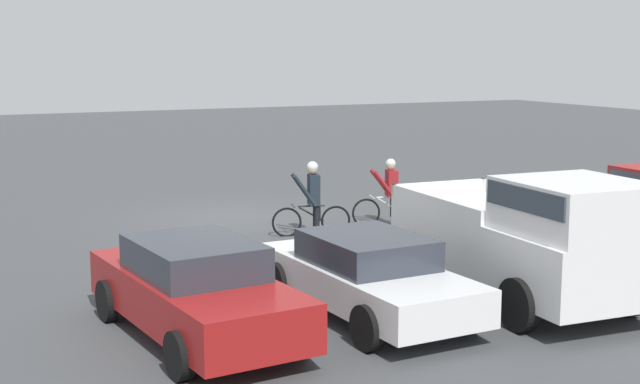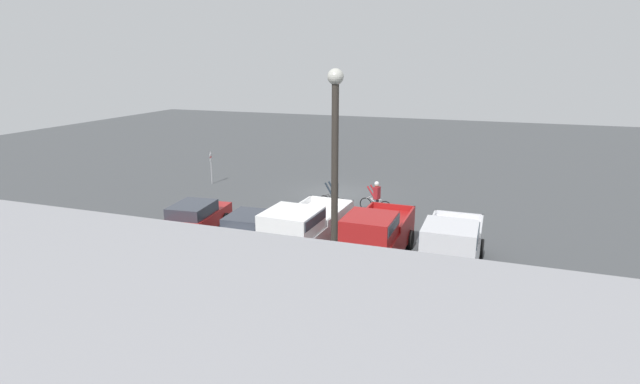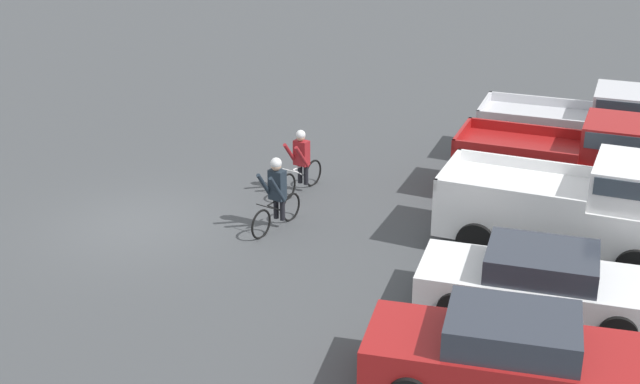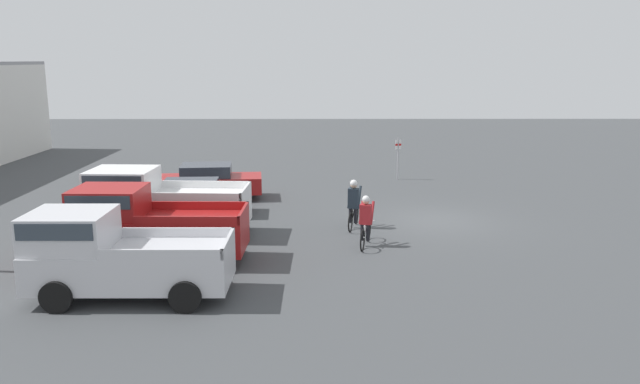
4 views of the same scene
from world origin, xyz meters
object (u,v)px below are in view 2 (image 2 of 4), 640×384
pickup_truck_1 (376,235)px  cyclist_1 (376,197)px  sedan_0 (248,229)px  cyclist_0 (334,193)px  sedan_1 (193,220)px  fire_lane_sign (211,164)px  pickup_truck_2 (304,229)px  pickup_truck_0 (451,245)px  lamppost (335,207)px

pickup_truck_1 → cyclist_1: pickup_truck_1 is taller
sedan_0 → cyclist_0: size_ratio=2.54×
sedan_1 → cyclist_1: (-6.86, -6.21, 0.08)m
pickup_truck_1 → sedan_1: size_ratio=1.04×
fire_lane_sign → sedan_1: bearing=116.6°
pickup_truck_2 → pickup_truck_0: bearing=-176.9°
fire_lane_sign → cyclist_0: bearing=163.3°
cyclist_0 → fire_lane_sign: size_ratio=0.88×
sedan_1 → pickup_truck_1: bearing=178.1°
cyclist_0 → fire_lane_sign: fire_lane_sign is taller
pickup_truck_2 → fire_lane_sign: bearing=-43.2°
pickup_truck_2 → sedan_1: (5.58, -0.66, -0.42)m
sedan_1 → lamppost: 12.19m
pickup_truck_2 → cyclist_1: bearing=-100.5°
pickup_truck_1 → fire_lane_sign: 15.55m
cyclist_0 → lamppost: lamppost is taller
sedan_0 → cyclist_1: cyclist_1 is taller
pickup_truck_1 → sedan_0: 5.61m
sedan_1 → cyclist_1: size_ratio=2.65×
pickup_truck_0 → pickup_truck_2: size_ratio=0.92×
cyclist_1 → lamppost: 14.22m
lamppost → sedan_0: bearing=-49.7°
pickup_truck_0 → cyclist_0: pickup_truck_0 is taller
pickup_truck_0 → lamppost: lamppost is taller
lamppost → pickup_truck_1: bearing=-85.2°
sedan_0 → fire_lane_sign: (7.14, -8.77, 0.56)m
pickup_truck_2 → fire_lane_sign: 13.61m
sedan_0 → cyclist_1: 7.52m
sedan_1 → lamppost: bearing=140.5°
pickup_truck_0 → lamppost: (2.21, 7.05, 3.21)m
sedan_0 → cyclist_1: (-4.06, -6.33, 0.14)m
pickup_truck_0 → pickup_truck_1: size_ratio=0.99×
fire_lane_sign → lamppost: 21.09m
pickup_truck_0 → fire_lane_sign: 17.96m
pickup_truck_0 → cyclist_1: bearing=-56.5°
pickup_truck_2 → cyclist_1: pickup_truck_2 is taller
pickup_truck_2 → lamppost: 8.19m
cyclist_0 → sedan_1: bearing=51.9°
pickup_truck_2 → cyclist_1: (-1.28, -6.87, -0.34)m
pickup_truck_0 → sedan_1: bearing=-1.8°
pickup_truck_0 → cyclist_1: size_ratio=2.70×
pickup_truck_1 → fire_lane_sign: pickup_truck_1 is taller
cyclist_1 → fire_lane_sign: bearing=-12.3°
pickup_truck_1 → sedan_1: bearing=-1.9°
pickup_truck_0 → sedan_0: size_ratio=1.07×
cyclist_1 → pickup_truck_2: bearing=79.5°
sedan_0 → sedan_1: sedan_1 is taller
cyclist_0 → lamppost: bearing=107.9°
pickup_truck_1 → cyclist_0: bearing=-59.1°
fire_lane_sign → lamppost: lamppost is taller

